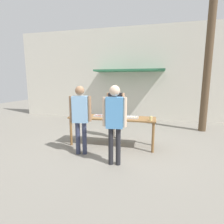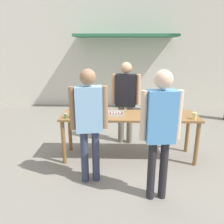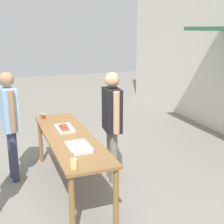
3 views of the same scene
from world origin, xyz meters
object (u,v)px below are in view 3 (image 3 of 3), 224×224
(condiment_jar_mustard, at_px, (42,115))
(beer_cup, at_px, (74,164))
(food_tray_sausages, at_px, (65,129))
(food_tray_buns, at_px, (79,147))
(person_server_behind_table, at_px, (112,118))
(condiment_jar_ketchup, at_px, (44,117))
(person_customer_holding_hotdog, at_px, (10,116))

(condiment_jar_mustard, height_order, beer_cup, beer_cup)
(food_tray_sausages, bearing_deg, condiment_jar_mustard, -163.95)
(food_tray_buns, bearing_deg, person_server_behind_table, 129.82)
(person_server_behind_table, bearing_deg, food_tray_buns, -43.74)
(condiment_jar_ketchup, xyz_separation_m, person_customer_holding_hotdog, (0.40, -0.59, 0.17))
(food_tray_sausages, xyz_separation_m, person_server_behind_table, (0.28, 0.70, 0.18))
(food_tray_sausages, relative_size, condiment_jar_mustard, 4.95)
(condiment_jar_mustard, xyz_separation_m, beer_cup, (2.24, 0.01, 0.02))
(food_tray_sausages, distance_m, food_tray_buns, 0.86)
(food_tray_sausages, bearing_deg, condiment_jar_ketchup, -163.59)
(food_tray_sausages, xyz_separation_m, food_tray_buns, (0.86, -0.00, 0.01))
(condiment_jar_ketchup, distance_m, person_customer_holding_hotdog, 0.73)
(food_tray_buns, xyz_separation_m, condiment_jar_mustard, (-1.66, -0.23, 0.02))
(food_tray_buns, bearing_deg, food_tray_sausages, 179.86)
(beer_cup, distance_m, person_customer_holding_hotdog, 1.85)
(food_tray_sausages, distance_m, person_customer_holding_hotdog, 0.88)
(person_customer_holding_hotdog, bearing_deg, condiment_jar_mustard, -58.23)
(food_tray_buns, height_order, beer_cup, beer_cup)
(condiment_jar_ketchup, distance_m, beer_cup, 2.15)
(condiment_jar_ketchup, xyz_separation_m, beer_cup, (2.15, -0.01, 0.02))
(food_tray_buns, height_order, condiment_jar_ketchup, condiment_jar_ketchup)
(condiment_jar_mustard, distance_m, beer_cup, 2.24)
(food_tray_buns, relative_size, condiment_jar_ketchup, 5.32)
(food_tray_buns, distance_m, person_customer_holding_hotdog, 1.43)
(person_server_behind_table, height_order, person_customer_holding_hotdog, person_customer_holding_hotdog)
(food_tray_sausages, distance_m, condiment_jar_mustard, 0.83)
(food_tray_sausages, relative_size, person_customer_holding_hotdog, 0.24)
(food_tray_sausages, bearing_deg, person_server_behind_table, 68.42)
(person_customer_holding_hotdog, bearing_deg, condiment_jar_ketchup, -64.24)
(condiment_jar_ketchup, bearing_deg, food_tray_buns, 7.57)
(food_tray_buns, xyz_separation_m, person_server_behind_table, (-0.58, 0.70, 0.18))
(food_tray_buns, relative_size, person_server_behind_table, 0.26)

